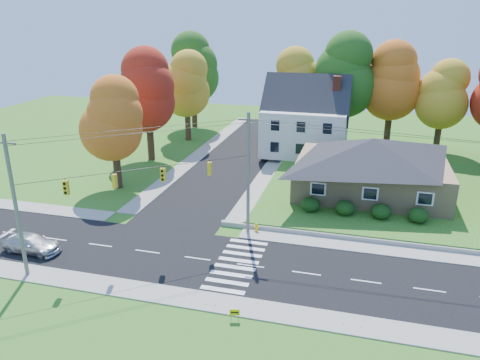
% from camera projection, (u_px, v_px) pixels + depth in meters
% --- Properties ---
extents(ground, '(120.00, 120.00, 0.00)m').
position_uv_depth(ground, '(250.00, 266.00, 33.32)').
color(ground, '#3D7923').
extents(road_main, '(90.00, 8.00, 0.02)m').
position_uv_depth(road_main, '(250.00, 266.00, 33.31)').
color(road_main, black).
rests_on(road_main, ground).
extents(road_cross, '(8.00, 44.00, 0.02)m').
position_uv_depth(road_cross, '(238.00, 156.00, 58.92)').
color(road_cross, black).
rests_on(road_cross, ground).
extents(sidewalk_north, '(90.00, 2.00, 0.08)m').
position_uv_depth(sidewalk_north, '(265.00, 235.00, 37.85)').
color(sidewalk_north, '#9C9A90').
rests_on(sidewalk_north, ground).
extents(sidewalk_south, '(90.00, 2.00, 0.08)m').
position_uv_depth(sidewalk_south, '(231.00, 305.00, 28.76)').
color(sidewalk_south, '#9C9A90').
rests_on(sidewalk_south, ground).
extents(lawn, '(30.00, 30.00, 0.50)m').
position_uv_depth(lawn, '(418.00, 182.00, 49.14)').
color(lawn, '#3D7923').
rests_on(lawn, ground).
extents(ranch_house, '(14.60, 10.60, 5.40)m').
position_uv_depth(ranch_house, '(372.00, 165.00, 44.81)').
color(ranch_house, tan).
rests_on(ranch_house, lawn).
extents(colonial_house, '(10.40, 8.40, 9.60)m').
position_uv_depth(colonial_house, '(306.00, 121.00, 57.23)').
color(colonial_house, silver).
rests_on(colonial_house, lawn).
extents(hedge_row, '(10.70, 1.70, 1.27)m').
position_uv_depth(hedge_row, '(363.00, 210.00, 40.01)').
color(hedge_row, '#163A10').
rests_on(hedge_row, lawn).
extents(traffic_infrastructure, '(38.10, 10.66, 10.00)m').
position_uv_depth(traffic_infrastructure, '(253.00, 192.00, 32.85)').
color(traffic_infrastructure, '#666059').
rests_on(traffic_infrastructure, ground).
extents(tree_lot_0, '(6.72, 6.72, 12.51)m').
position_uv_depth(tree_lot_0, '(298.00, 83.00, 61.93)').
color(tree_lot_0, '#3F2A19').
rests_on(tree_lot_0, lawn).
extents(tree_lot_1, '(7.84, 7.84, 14.60)m').
position_uv_depth(tree_lot_1, '(344.00, 75.00, 59.11)').
color(tree_lot_1, '#3F2A19').
rests_on(tree_lot_1, lawn).
extents(tree_lot_2, '(7.28, 7.28, 13.56)m').
position_uv_depth(tree_lot_2, '(393.00, 81.00, 58.77)').
color(tree_lot_2, '#3F2A19').
rests_on(tree_lot_2, lawn).
extents(tree_lot_3, '(6.16, 6.16, 11.47)m').
position_uv_depth(tree_lot_3, '(443.00, 95.00, 56.83)').
color(tree_lot_3, '#3F2A19').
rests_on(tree_lot_3, lawn).
extents(tree_west_0, '(6.16, 6.16, 11.47)m').
position_uv_depth(tree_west_0, '(113.00, 119.00, 45.99)').
color(tree_west_0, '#3F2A19').
rests_on(tree_west_0, ground).
extents(tree_west_1, '(7.28, 7.28, 13.56)m').
position_uv_depth(tree_west_1, '(147.00, 90.00, 54.89)').
color(tree_west_1, '#3F2A19').
rests_on(tree_west_1, ground).
extents(tree_west_2, '(6.72, 6.72, 12.51)m').
position_uv_depth(tree_west_2, '(186.00, 84.00, 63.96)').
color(tree_west_2, '#3F2A19').
rests_on(tree_west_2, ground).
extents(tree_west_3, '(7.84, 7.84, 14.60)m').
position_uv_depth(tree_west_3, '(193.00, 68.00, 71.29)').
color(tree_west_3, '#3F2A19').
rests_on(tree_west_3, ground).
extents(silver_sedan, '(4.63, 2.01, 1.33)m').
position_uv_depth(silver_sedan, '(31.00, 244.00, 35.08)').
color(silver_sedan, beige).
rests_on(silver_sedan, road_main).
extents(white_car, '(2.69, 4.91, 1.54)m').
position_uv_depth(white_car, '(265.00, 134.00, 66.67)').
color(white_car, silver).
rests_on(white_car, road_cross).
extents(fire_hydrant, '(0.42, 0.33, 0.75)m').
position_uv_depth(fire_hydrant, '(257.00, 228.00, 38.44)').
color(fire_hydrant, yellow).
rests_on(fire_hydrant, ground).
extents(yard_sign, '(0.59, 0.18, 0.75)m').
position_uv_depth(yard_sign, '(235.00, 313.00, 27.23)').
color(yard_sign, black).
rests_on(yard_sign, ground).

